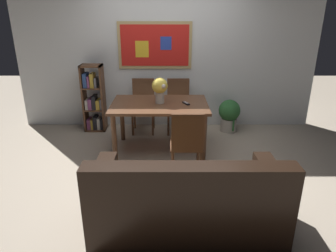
# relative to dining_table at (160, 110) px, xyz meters

# --- Properties ---
(ground_plane) EXTENTS (12.00, 12.00, 0.00)m
(ground_plane) POSITION_rel_dining_table_xyz_m (0.10, -0.48, -0.65)
(ground_plane) COLOR tan
(wall_back_with_painting) EXTENTS (5.20, 0.14, 2.60)m
(wall_back_with_painting) POSITION_rel_dining_table_xyz_m (0.10, 1.14, 0.66)
(wall_back_with_painting) COLOR silver
(wall_back_with_painting) RESTS_ON ground_plane
(dining_table) EXTENTS (1.40, 0.95, 0.74)m
(dining_table) POSITION_rel_dining_table_xyz_m (0.00, 0.00, 0.00)
(dining_table) COLOR brown
(dining_table) RESTS_ON ground_plane
(dining_chair_far_left) EXTENTS (0.40, 0.41, 0.91)m
(dining_chair_far_left) POSITION_rel_dining_table_xyz_m (-0.31, 0.82, -0.11)
(dining_chair_far_left) COLOR brown
(dining_chair_far_left) RESTS_ON ground_plane
(dining_chair_near_right) EXTENTS (0.40, 0.41, 0.91)m
(dining_chair_near_right) POSITION_rel_dining_table_xyz_m (0.35, -0.86, -0.11)
(dining_chair_near_right) COLOR brown
(dining_chair_near_right) RESTS_ON ground_plane
(dining_chair_far_right) EXTENTS (0.40, 0.41, 0.91)m
(dining_chair_far_right) POSITION_rel_dining_table_xyz_m (0.30, 0.81, -0.11)
(dining_chair_far_right) COLOR brown
(dining_chair_far_right) RESTS_ON ground_plane
(leather_couch) EXTENTS (1.80, 0.84, 0.84)m
(leather_couch) POSITION_rel_dining_table_xyz_m (0.30, -1.82, -0.33)
(leather_couch) COLOR black
(leather_couch) RESTS_ON ground_plane
(bookshelf) EXTENTS (0.36, 0.28, 1.16)m
(bookshelf) POSITION_rel_dining_table_xyz_m (-1.17, 0.84, -0.11)
(bookshelf) COLOR brown
(bookshelf) RESTS_ON ground_plane
(potted_ivy) EXTENTS (0.37, 0.37, 0.57)m
(potted_ivy) POSITION_rel_dining_table_xyz_m (1.19, 0.78, -0.34)
(potted_ivy) COLOR #B2ADA3
(potted_ivy) RESTS_ON ground_plane
(flower_vase) EXTENTS (0.23, 0.23, 0.37)m
(flower_vase) POSITION_rel_dining_table_xyz_m (0.01, 0.02, 0.32)
(flower_vase) COLOR beige
(flower_vase) RESTS_ON dining_table
(tv_remote) EXTENTS (0.11, 0.16, 0.02)m
(tv_remote) POSITION_rel_dining_table_xyz_m (0.38, -0.03, 0.11)
(tv_remote) COLOR black
(tv_remote) RESTS_ON dining_table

